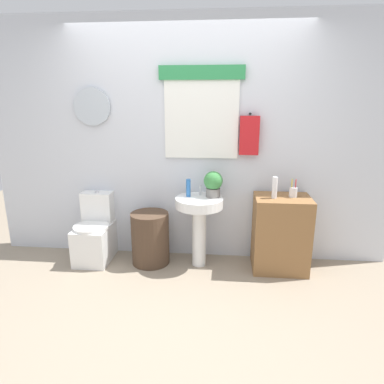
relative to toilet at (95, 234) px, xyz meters
name	(u,v)px	position (x,y,z in m)	size (l,w,h in m)	color
ground_plane	(174,310)	(1.02, -0.88, -0.29)	(8.00, 8.00, 0.00)	gray
back_wall	(188,142)	(1.02, 0.26, 1.02)	(4.40, 0.18, 2.60)	silver
toilet	(95,234)	(0.00, 0.00, 0.00)	(0.38, 0.51, 0.76)	white
laundry_hamper	(150,238)	(0.63, -0.03, 0.00)	(0.41, 0.41, 0.57)	#4C3828
pedestal_sink	(199,215)	(1.17, -0.03, 0.28)	(0.50, 0.50, 0.76)	white
faucet	(200,190)	(1.17, 0.09, 0.52)	(0.03, 0.03, 0.10)	silver
wooden_cabinet	(280,234)	(2.03, -0.03, 0.11)	(0.56, 0.44, 0.79)	olive
soap_bottle	(188,188)	(1.05, 0.02, 0.56)	(0.05, 0.05, 0.19)	#2D6BB7
potted_plant	(213,183)	(1.31, 0.03, 0.62)	(0.20, 0.20, 0.27)	slate
lotion_bottle	(275,188)	(1.93, -0.07, 0.61)	(0.05, 0.05, 0.22)	white
toothbrush_cup	(293,192)	(2.12, -0.01, 0.56)	(0.08, 0.08, 0.19)	silver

